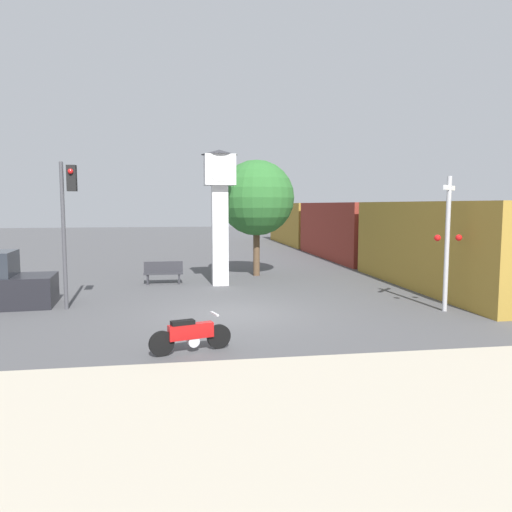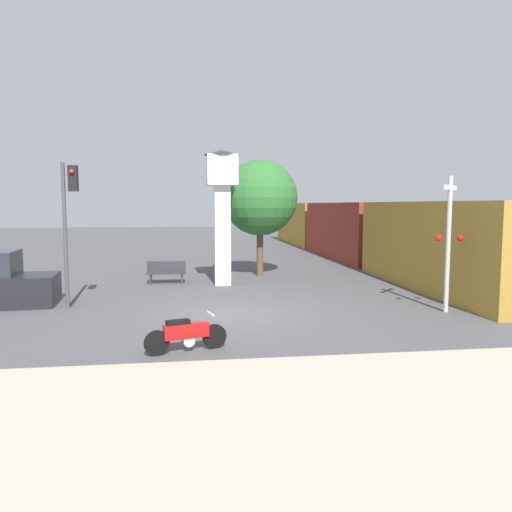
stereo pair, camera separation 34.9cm
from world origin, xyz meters
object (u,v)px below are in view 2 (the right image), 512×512
motorcycle (186,334)px  railroad_crossing_signal (449,239)px  bench (166,272)px  freight_train (350,230)px  traffic_light (69,209)px  clock_tower (222,196)px  street_tree (260,198)px

motorcycle → railroad_crossing_signal: (7.90, 3.12, 1.85)m
railroad_crossing_signal → bench: (-8.73, 6.82, -1.76)m
motorcycle → freight_train: size_ratio=0.05×
motorcycle → bench: size_ratio=1.15×
motorcycle → traffic_light: traffic_light is taller
clock_tower → bench: bearing=164.3°
motorcycle → street_tree: (3.39, 11.71, 3.18)m
traffic_light → street_tree: street_tree is taller
motorcycle → bench: bearing=77.6°
clock_tower → street_tree: bearing=51.9°
street_tree → clock_tower: bearing=-128.1°
freight_train → street_tree: size_ratio=6.41×
clock_tower → traffic_light: 6.48m
bench → clock_tower: bearing=-15.7°
clock_tower → railroad_crossing_signal: (6.42, -6.17, -1.37)m
freight_train → bench: size_ratio=21.29×
railroad_crossing_signal → street_tree: (-4.52, 8.60, 1.33)m
motorcycle → clock_tower: clock_tower is taller
traffic_light → street_tree: bearing=42.7°
freight_train → traffic_light: traffic_light is taller
traffic_light → motorcycle: bearing=-55.8°
motorcycle → freight_train: (10.02, 18.60, 1.30)m
railroad_crossing_signal → bench: railroad_crossing_signal is taller
clock_tower → bench: 3.94m
motorcycle → clock_tower: (1.48, 9.29, 3.21)m
motorcycle → railroad_crossing_signal: railroad_crossing_signal is taller
railroad_crossing_signal → bench: size_ratio=2.59×
traffic_light → railroad_crossing_signal: traffic_light is taller
traffic_light → railroad_crossing_signal: (11.49, -2.16, -0.89)m
railroad_crossing_signal → street_tree: bearing=117.7°
traffic_light → bench: bearing=59.3°
motorcycle → traffic_light: (-3.59, 5.28, 2.74)m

